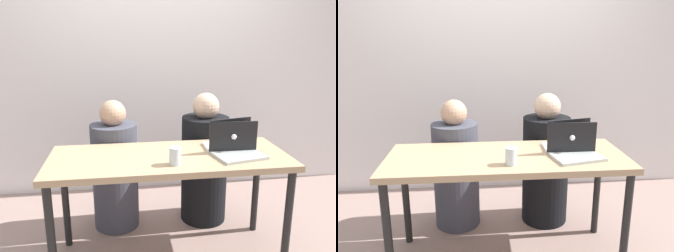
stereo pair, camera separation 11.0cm
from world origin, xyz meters
The scene contains 7 objects.
back_wall centered at (0.00, 1.23, 1.25)m, with size 4.50×0.10×2.50m, color white.
desk centered at (0.00, 0.00, 0.68)m, with size 1.54×0.61×0.76m.
person_on_left centered at (-0.36, 0.49, 0.46)m, with size 0.37×0.37×1.04m.
person_on_right centered at (0.36, 0.49, 0.48)m, with size 0.46×0.46×1.08m.
laptop_back_right centered at (0.42, 0.06, 0.81)m, with size 0.32×0.25×0.21m.
laptop_front_right centered at (0.43, -0.05, 0.81)m, with size 0.34×0.29×0.22m.
water_glass_center centered at (0.01, -0.16, 0.81)m, with size 0.07×0.07×0.11m.
Camera 2 is at (-0.18, -1.99, 1.48)m, focal length 35.00 mm.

